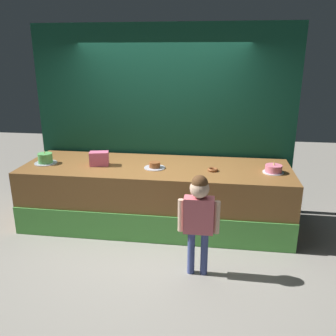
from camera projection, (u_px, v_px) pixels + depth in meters
name	position (u px, v px, depth m)	size (l,w,h in m)	color
ground_plane	(149.00, 242.00, 4.63)	(12.00, 12.00, 0.00)	gray
stage_platform	(156.00, 195.00, 5.04)	(3.69, 1.18, 0.87)	brown
curtain_backdrop	(163.00, 120.00, 5.39)	(3.92, 0.08, 2.77)	#144C38
child_figure	(199.00, 212.00, 3.76)	(0.45, 0.21, 1.16)	#3F4C8C
pink_box	(99.00, 159.00, 4.91)	(0.26, 0.15, 0.19)	#E26389
donut	(213.00, 170.00, 4.70)	(0.14, 0.14, 0.04)	brown
cake_left	(45.00, 159.00, 5.01)	(0.31, 0.31, 0.19)	silver
cake_center	(155.00, 166.00, 4.81)	(0.29, 0.29, 0.09)	silver
cake_right	(273.00, 169.00, 4.62)	(0.27, 0.27, 0.16)	silver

